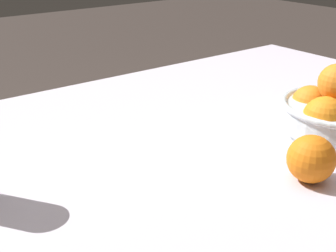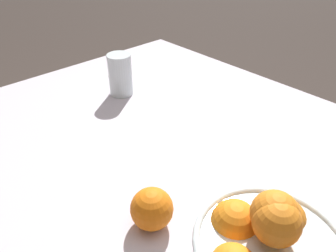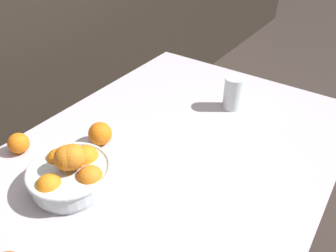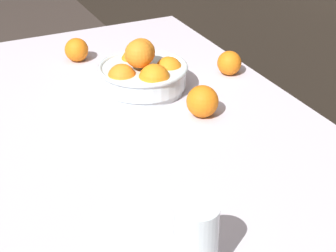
% 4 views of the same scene
% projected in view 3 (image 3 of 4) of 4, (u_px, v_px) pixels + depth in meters
% --- Properties ---
extents(dining_table, '(1.50, 0.98, 0.74)m').
position_uv_depth(dining_table, '(157.00, 178.00, 1.08)').
color(dining_table, silver).
rests_on(dining_table, ground_plane).
extents(fruit_bowl, '(0.24, 0.24, 0.15)m').
position_uv_depth(fruit_bowl, '(71.00, 172.00, 0.94)').
color(fruit_bowl, silver).
rests_on(fruit_bowl, dining_table).
extents(juice_glass, '(0.07, 0.07, 0.13)m').
position_uv_depth(juice_glass, '(233.00, 94.00, 1.28)').
color(juice_glass, '#F4A314').
rests_on(juice_glass, dining_table).
extents(orange_loose_front, '(0.08, 0.08, 0.08)m').
position_uv_depth(orange_loose_front, '(100.00, 134.00, 1.11)').
color(orange_loose_front, orange).
rests_on(orange_loose_front, dining_table).
extents(orange_loose_aside, '(0.07, 0.07, 0.07)m').
position_uv_depth(orange_loose_aside, '(19.00, 143.00, 1.07)').
color(orange_loose_aside, orange).
rests_on(orange_loose_aside, dining_table).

